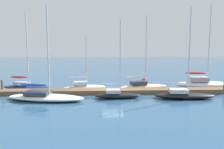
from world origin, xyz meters
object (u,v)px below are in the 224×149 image
sailboat_2 (84,87)px  sailboat_6 (204,83)px  sailboat_5 (184,94)px  sailboat_0 (26,86)px  sailboat_3 (117,94)px  sailboat_1 (45,96)px  sailboat_4 (143,86)px  mooring_buoy_red (144,80)px

sailboat_2 → sailboat_6: 15.74m
sailboat_5 → sailboat_6: sailboat_6 is taller
sailboat_0 → sailboat_6: size_ratio=0.91×
sailboat_2 → sailboat_3: sailboat_3 is taller
sailboat_0 → sailboat_1: (3.65, -5.98, -0.05)m
sailboat_5 → sailboat_6: bearing=56.7°
sailboat_2 → sailboat_6: sailboat_6 is taller
sailboat_2 → sailboat_1: bearing=-138.0°
sailboat_0 → sailboat_6: sailboat_6 is taller
sailboat_0 → sailboat_4: sailboat_0 is taller
sailboat_2 → sailboat_5: (11.17, -4.99, 0.01)m
sailboat_4 → mooring_buoy_red: 4.97m
sailboat_5 → sailboat_6: (4.55, 5.94, 0.14)m
sailboat_0 → sailboat_4: (14.96, -0.63, -0.01)m
sailboat_1 → sailboat_5: bearing=11.1°
sailboat_0 → sailboat_6: bearing=9.6°
sailboat_0 → sailboat_2: sailboat_0 is taller
sailboat_1 → sailboat_2: size_ratio=1.47×
sailboat_0 → sailboat_1: bearing=-49.3°
sailboat_0 → mooring_buoy_red: bearing=24.1°
sailboat_1 → sailboat_6: 20.50m
sailboat_3 → sailboat_6: size_ratio=0.78×
sailboat_3 → mooring_buoy_red: sailboat_3 is taller
sailboat_6 → sailboat_3: bearing=-151.2°
sailboat_5 → mooring_buoy_red: size_ratio=13.21×
mooring_buoy_red → sailboat_0: bearing=-165.2°
mooring_buoy_red → sailboat_5: bearing=-75.1°
sailboat_0 → sailboat_6: 23.22m
sailboat_0 → mooring_buoy_red: size_ratio=13.23×
mooring_buoy_red → sailboat_2: bearing=-149.3°
sailboat_1 → sailboat_4: bearing=35.7°
sailboat_0 → sailboat_4: bearing=6.9°
sailboat_4 → mooring_buoy_red: (1.04, 4.86, -0.12)m
sailboat_4 → mooring_buoy_red: bearing=66.0°
sailboat_4 → sailboat_6: (8.25, 0.76, 0.12)m
sailboat_3 → sailboat_6: 13.02m
sailboat_2 → sailboat_4: 7.46m
sailboat_5 → sailboat_1: bearing=-175.2°
sailboat_0 → sailboat_1: 7.01m
sailboat_4 → sailboat_0: bearing=165.7°
sailboat_3 → mooring_buoy_red: size_ratio=11.37×
sailboat_2 → mooring_buoy_red: sailboat_2 is taller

